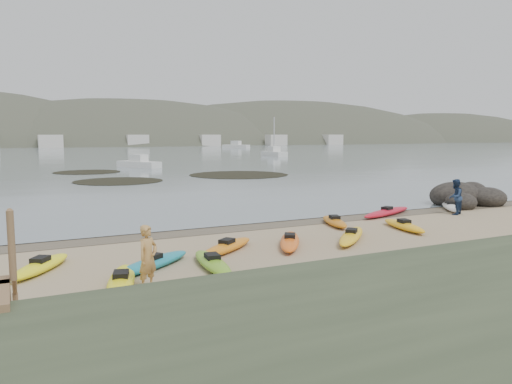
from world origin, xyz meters
TOP-DOWN VIEW (x-y plane):
  - ground at (0.00, 0.00)m, footprint 600.00×600.00m
  - wet_sand at (0.00, -0.30)m, footprint 60.00×60.00m
  - water at (0.00, 300.00)m, footprint 1200.00×1200.00m
  - kayaks at (0.03, -4.02)m, footprint 23.72×9.80m
  - person_west at (-6.98, -7.60)m, footprint 0.77×0.71m
  - person_east at (10.48, -2.15)m, footprint 1.12×1.02m
  - rock_cluster at (14.09, 0.29)m, footprint 5.13×3.75m
  - kelp_mats at (4.04, 27.76)m, footprint 22.00×19.74m
  - moored_boats at (5.99, 79.55)m, footprint 86.92×83.09m
  - far_hills at (39.38, 193.97)m, footprint 550.00×135.00m
  - far_town at (6.00, 145.00)m, footprint 199.00×5.00m

SIDE VIEW (x-z plane):
  - far_hills at x=39.38m, z-range -55.93..24.07m
  - ground at x=0.00m, z-range 0.00..0.00m
  - wet_sand at x=0.00m, z-range 0.00..0.00m
  - water at x=0.00m, z-range 0.01..0.01m
  - kelp_mats at x=4.04m, z-range 0.01..0.05m
  - kayaks at x=0.03m, z-range 0.00..0.34m
  - rock_cluster at x=14.09m, z-range -0.61..1.05m
  - moored_boats at x=5.99m, z-range -0.09..1.23m
  - person_west at x=-6.98m, z-range 0.00..1.77m
  - person_east at x=10.48m, z-range 0.00..1.86m
  - far_town at x=6.00m, z-range 0.00..4.00m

